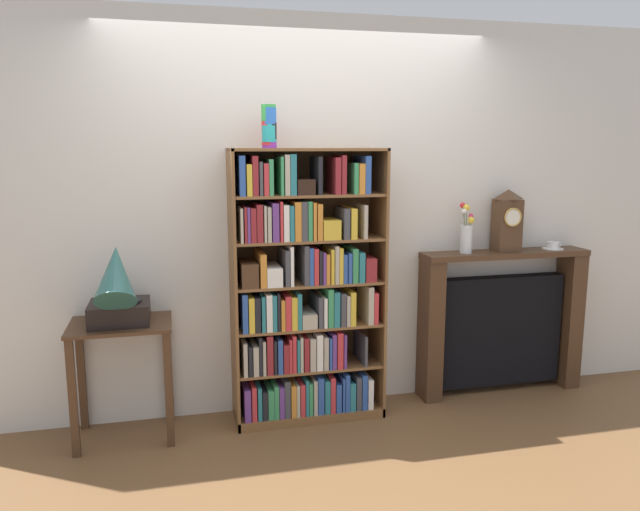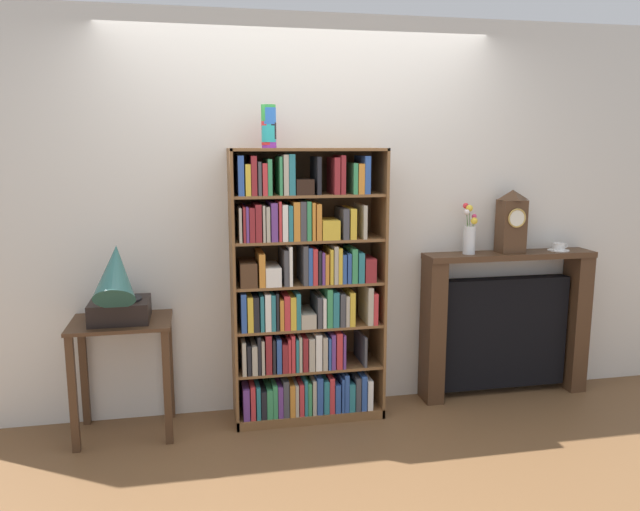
# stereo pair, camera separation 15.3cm
# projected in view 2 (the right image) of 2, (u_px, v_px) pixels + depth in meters

# --- Properties ---
(ground_plane) EXTENTS (8.31, 6.40, 0.02)m
(ground_plane) POSITION_uv_depth(u_px,v_px,m) (310.00, 420.00, 4.05)
(ground_plane) COLOR brown
(wall_back) EXTENTS (5.31, 0.08, 2.60)m
(wall_back) POSITION_uv_depth(u_px,v_px,m) (322.00, 217.00, 4.13)
(wall_back) COLOR silver
(wall_back) RESTS_ON ground
(bookshelf) EXTENTS (0.97, 0.35, 1.76)m
(bookshelf) POSITION_uv_depth(u_px,v_px,m) (303.00, 298.00, 3.96)
(bookshelf) COLOR brown
(bookshelf) RESTS_ON ground
(cup_stack) EXTENTS (0.09, 0.09, 0.26)m
(cup_stack) POSITION_uv_depth(u_px,v_px,m) (269.00, 126.00, 3.74)
(cup_stack) COLOR purple
(cup_stack) RESTS_ON bookshelf
(side_table_left) EXTENTS (0.60, 0.44, 0.73)m
(side_table_left) POSITION_uv_depth(u_px,v_px,m) (122.00, 350.00, 3.75)
(side_table_left) COLOR #472D1C
(side_table_left) RESTS_ON ground
(gramophone) EXTENTS (0.35, 0.48, 0.54)m
(gramophone) POSITION_uv_depth(u_px,v_px,m) (117.00, 288.00, 3.62)
(gramophone) COLOR black
(gramophone) RESTS_ON side_table_left
(fireplace_mantel) EXTENTS (1.22, 0.23, 1.04)m
(fireplace_mantel) POSITION_uv_depth(u_px,v_px,m) (504.00, 325.00, 4.39)
(fireplace_mantel) COLOR #472D1C
(fireplace_mantel) RESTS_ON ground
(mantel_clock) EXTENTS (0.17, 0.15, 0.44)m
(mantel_clock) POSITION_uv_depth(u_px,v_px,m) (511.00, 221.00, 4.24)
(mantel_clock) COLOR #472D1C
(mantel_clock) RESTS_ON fireplace_mantel
(flower_vase) EXTENTS (0.11, 0.11, 0.35)m
(flower_vase) POSITION_uv_depth(u_px,v_px,m) (470.00, 234.00, 4.19)
(flower_vase) COLOR silver
(flower_vase) RESTS_ON fireplace_mantel
(teacup_with_saucer) EXTENTS (0.15, 0.15, 0.05)m
(teacup_with_saucer) POSITION_uv_depth(u_px,v_px,m) (559.00, 247.00, 4.35)
(teacup_with_saucer) COLOR white
(teacup_with_saucer) RESTS_ON fireplace_mantel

